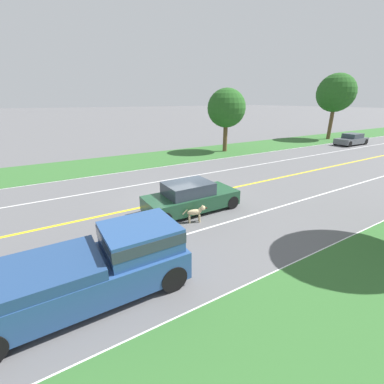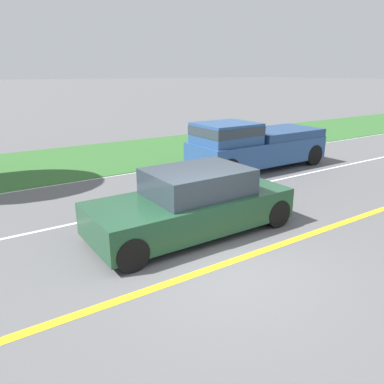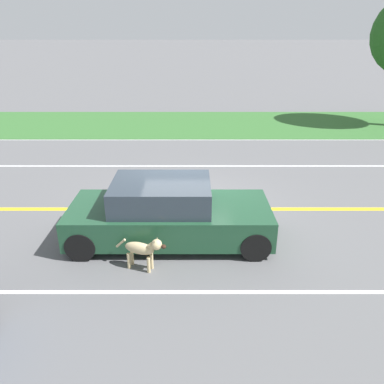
# 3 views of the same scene
# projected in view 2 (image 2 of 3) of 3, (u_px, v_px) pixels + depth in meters

# --- Properties ---
(ground_plane) EXTENTS (400.00, 400.00, 0.00)m
(ground_plane) POSITION_uv_depth(u_px,v_px,m) (221.00, 265.00, 6.91)
(ground_plane) COLOR #5B5B5E
(centre_divider_line) EXTENTS (0.18, 160.00, 0.01)m
(centre_divider_line) POSITION_uv_depth(u_px,v_px,m) (221.00, 265.00, 6.91)
(centre_divider_line) COLOR yellow
(centre_divider_line) RESTS_ON ground
(lane_edge_line_right) EXTENTS (0.14, 160.00, 0.01)m
(lane_edge_line_right) POSITION_uv_depth(u_px,v_px,m) (92.00, 179.00, 12.45)
(lane_edge_line_right) COLOR white
(lane_edge_line_right) RESTS_ON ground
(lane_dash_same_dir) EXTENTS (0.10, 160.00, 0.01)m
(lane_dash_same_dir) POSITION_uv_depth(u_px,v_px,m) (138.00, 210.00, 9.68)
(lane_dash_same_dir) COLOR white
(lane_dash_same_dir) RESTS_ON ground
(grass_verge_right) EXTENTS (6.00, 160.00, 0.03)m
(grass_verge_right) POSITION_uv_depth(u_px,v_px,m) (66.00, 162.00, 14.82)
(grass_verge_right) COLOR #33662D
(grass_verge_right) RESTS_ON ground
(ego_car) EXTENTS (1.88, 4.48, 1.43)m
(ego_car) POSITION_uv_depth(u_px,v_px,m) (192.00, 204.00, 8.18)
(ego_car) COLOR #1E472D
(ego_car) RESTS_ON ground
(dog) EXTENTS (0.46, 1.07, 0.76)m
(dog) POSITION_uv_depth(u_px,v_px,m) (180.00, 194.00, 9.40)
(dog) COLOR #D1B784
(dog) RESTS_ON ground
(pickup_truck) EXTENTS (1.99, 5.24, 1.76)m
(pickup_truck) POSITION_uv_depth(u_px,v_px,m) (253.00, 144.00, 13.61)
(pickup_truck) COLOR #284C84
(pickup_truck) RESTS_ON ground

